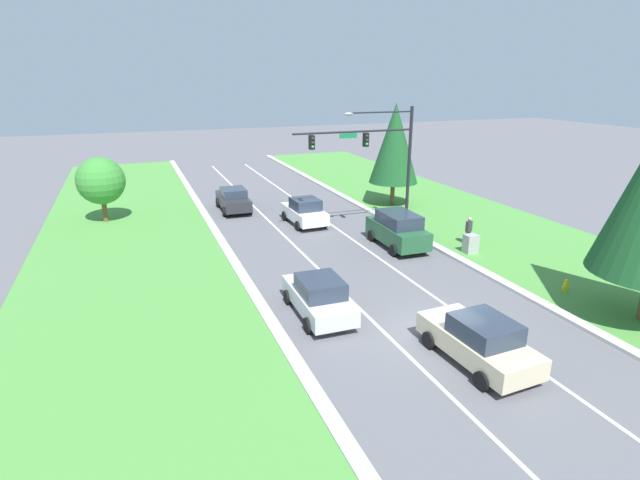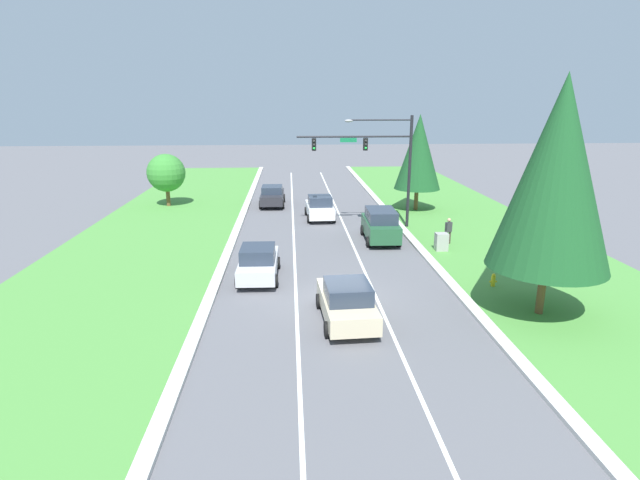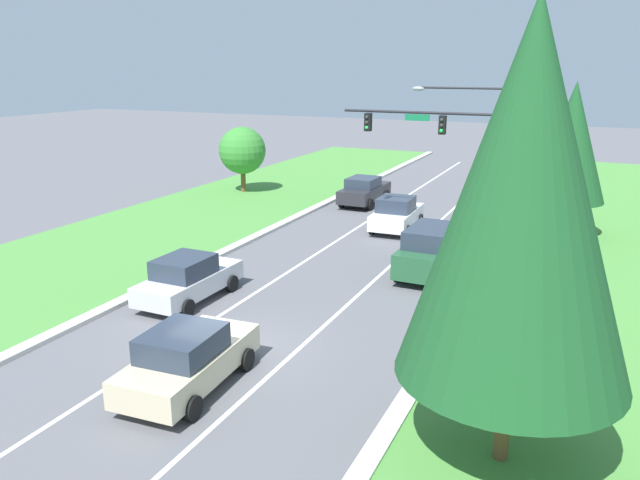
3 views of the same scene
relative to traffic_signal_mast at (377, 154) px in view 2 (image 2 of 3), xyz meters
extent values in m
plane|color=#5B5B60|center=(-3.86, -12.83, -5.08)|extent=(160.00, 160.00, 0.00)
cube|color=beige|center=(1.79, -12.83, -5.01)|extent=(0.50, 90.00, 0.15)
cube|color=beige|center=(-9.51, -12.83, -5.01)|extent=(0.50, 90.00, 0.15)
cube|color=#4C8E3D|center=(7.04, -12.83, -5.04)|extent=(10.00, 90.00, 0.08)
cube|color=#4C8E3D|center=(-14.76, -12.83, -5.04)|extent=(10.00, 90.00, 0.08)
cube|color=white|center=(-5.66, -12.83, -5.08)|extent=(0.14, 81.00, 0.01)
cube|color=white|center=(-2.06, -12.83, -5.08)|extent=(0.14, 81.00, 0.01)
cylinder|color=black|center=(2.22, 0.01, -1.28)|extent=(0.20, 0.20, 7.60)
cylinder|color=black|center=(-1.57, 0.01, 1.15)|extent=(7.59, 0.12, 0.12)
cube|color=#147042|center=(-1.95, 0.01, 0.93)|extent=(1.10, 0.04, 0.28)
cylinder|color=black|center=(0.14, 0.01, 2.22)|extent=(4.17, 0.09, 0.09)
ellipsoid|color=gray|center=(-1.95, 0.01, 2.17)|extent=(0.56, 0.28, 0.20)
cube|color=black|center=(-0.81, 0.01, 0.65)|extent=(0.28, 0.32, 0.80)
sphere|color=#2D2D2D|center=(-0.81, -0.16, 0.88)|extent=(0.16, 0.16, 0.16)
sphere|color=#2D2D2D|center=(-0.81, -0.16, 0.65)|extent=(0.16, 0.16, 0.16)
sphere|color=#23D647|center=(-0.81, -0.16, 0.42)|extent=(0.16, 0.16, 0.16)
cube|color=black|center=(-4.23, 0.01, 0.65)|extent=(0.28, 0.32, 0.80)
sphere|color=#2D2D2D|center=(-4.23, -0.16, 0.88)|extent=(0.16, 0.16, 0.16)
sphere|color=#2D2D2D|center=(-4.23, -0.16, 0.65)|extent=(0.16, 0.16, 0.16)
sphere|color=#23D647|center=(-4.23, -0.16, 0.42)|extent=(0.16, 0.16, 0.16)
cube|color=beige|center=(-3.68, -14.84, -4.41)|extent=(2.14, 4.55, 0.73)
cube|color=#283342|center=(-3.67, -15.11, -3.71)|extent=(1.82, 2.09, 0.66)
cylinder|color=black|center=(-2.83, -13.41, -4.77)|extent=(0.27, 0.64, 0.63)
cylinder|color=black|center=(-4.69, -13.51, -4.77)|extent=(0.27, 0.64, 0.63)
cylinder|color=black|center=(-2.68, -16.17, -4.77)|extent=(0.27, 0.64, 0.63)
cylinder|color=black|center=(-4.54, -16.27, -4.77)|extent=(0.27, 0.64, 0.63)
cube|color=silver|center=(-7.48, -9.57, -4.42)|extent=(1.88, 4.44, 0.69)
cube|color=#283342|center=(-7.48, -9.84, -3.74)|extent=(1.66, 2.01, 0.68)
cylinder|color=black|center=(-6.57, -8.22, -4.77)|extent=(0.25, 0.63, 0.63)
cylinder|color=black|center=(-8.34, -8.19, -4.77)|extent=(0.25, 0.63, 0.63)
cylinder|color=black|center=(-6.61, -10.95, -4.77)|extent=(0.25, 0.63, 0.63)
cylinder|color=black|center=(-8.38, -10.92, -4.77)|extent=(0.25, 0.63, 0.63)
cube|color=#235633|center=(-0.23, -3.19, -4.26)|extent=(1.99, 4.56, 0.98)
cube|color=#283342|center=(-0.23, -3.31, -3.41)|extent=(1.76, 2.75, 0.72)
cylinder|color=black|center=(0.73, -1.81, -4.75)|extent=(0.25, 0.66, 0.66)
cylinder|color=black|center=(-1.12, -1.77, -4.75)|extent=(0.25, 0.66, 0.66)
cylinder|color=black|center=(0.67, -4.61, -4.75)|extent=(0.25, 0.66, 0.66)
cylinder|color=black|center=(-1.19, -4.57, -4.75)|extent=(0.25, 0.66, 0.66)
cube|color=white|center=(-3.67, 3.07, -4.39)|extent=(2.00, 4.24, 0.75)
cube|color=#283342|center=(-3.66, 2.82, -3.67)|extent=(1.73, 1.94, 0.69)
cylinder|color=black|center=(-2.81, 4.39, -4.77)|extent=(0.26, 0.64, 0.63)
cylinder|color=black|center=(-4.62, 4.33, -4.77)|extent=(0.26, 0.64, 0.63)
cylinder|color=black|center=(-2.71, 1.81, -4.77)|extent=(0.26, 0.64, 0.63)
cylinder|color=black|center=(-4.53, 1.74, -4.77)|extent=(0.26, 0.64, 0.63)
cube|color=#28282D|center=(-7.33, 8.15, -4.36)|extent=(1.90, 4.59, 0.76)
cube|color=#283342|center=(-7.34, 7.87, -3.68)|extent=(1.68, 2.08, 0.59)
cylinder|color=black|center=(-6.41, 9.55, -4.74)|extent=(0.25, 0.70, 0.69)
cylinder|color=black|center=(-8.21, 9.58, -4.74)|extent=(0.25, 0.70, 0.69)
cylinder|color=black|center=(-6.45, 6.72, -4.74)|extent=(0.25, 0.70, 0.69)
cylinder|color=black|center=(-8.25, 6.75, -4.74)|extent=(0.25, 0.70, 0.69)
cube|color=#9E9E99|center=(2.91, -5.75, -4.53)|extent=(0.70, 0.60, 1.11)
cylinder|color=#42382D|center=(3.59, -4.49, -4.66)|extent=(0.14, 0.14, 0.84)
cylinder|color=#42382D|center=(3.83, -4.40, -4.66)|extent=(0.14, 0.14, 0.84)
cube|color=#333338|center=(3.71, -4.45, -3.94)|extent=(0.43, 0.34, 0.60)
sphere|color=tan|center=(3.71, -4.45, -3.50)|extent=(0.22, 0.22, 0.22)
cylinder|color=gold|center=(3.65, -11.63, -4.81)|extent=(0.20, 0.20, 0.55)
sphere|color=gold|center=(3.65, -11.63, -4.47)|extent=(0.18, 0.18, 0.18)
cylinder|color=gold|center=(3.53, -11.63, -4.78)|extent=(0.10, 0.09, 0.09)
cylinder|color=gold|center=(3.77, -11.63, -4.78)|extent=(0.10, 0.09, 0.09)
cylinder|color=brown|center=(4.19, 5.41, -4.19)|extent=(0.32, 0.32, 1.78)
cone|color=#194C23|center=(4.19, 5.41, -0.42)|extent=(3.60, 3.60, 5.76)
cylinder|color=brown|center=(-15.93, 8.18, -4.25)|extent=(0.32, 0.32, 1.67)
sphere|color=#388433|center=(-15.93, 8.18, -2.26)|extent=(3.08, 3.08, 3.08)
cylinder|color=brown|center=(4.33, -14.76, -4.03)|extent=(0.32, 0.32, 2.10)
cone|color=#194C23|center=(4.33, -14.76, 0.76)|extent=(4.68, 4.68, 7.49)
camera|label=1|loc=(-14.05, -26.92, 4.25)|focal=28.00mm
camera|label=2|loc=(-5.87, -33.19, 3.48)|focal=28.00mm
camera|label=3|loc=(5.60, -27.00, 3.17)|focal=35.00mm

